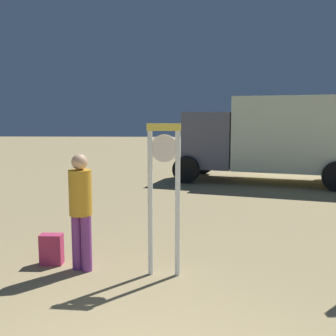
{
  "coord_description": "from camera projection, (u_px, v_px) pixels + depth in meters",
  "views": [
    {
      "loc": [
        0.33,
        -2.68,
        2.24
      ],
      "look_at": [
        0.03,
        5.3,
        1.2
      ],
      "focal_mm": 43.27,
      "sensor_mm": 36.0,
      "label": 1
    }
  ],
  "objects": [
    {
      "name": "box_truck_near",
      "position": [
        285.0,
        136.0,
        13.38
      ],
      "size": [
        6.93,
        4.09,
        2.85
      ],
      "color": "silver",
      "rests_on": "ground_plane"
    },
    {
      "name": "person_near_clock",
      "position": [
        81.0,
        206.0,
        5.79
      ],
      "size": [
        0.33,
        0.33,
        1.7
      ],
      "color": "#7E3888",
      "rests_on": "ground_plane"
    },
    {
      "name": "standing_clock",
      "position": [
        164.0,
        184.0,
        5.57
      ],
      "size": [
        0.46,
        0.12,
        2.13
      ],
      "color": "white",
      "rests_on": "ground_plane"
    },
    {
      "name": "backpack",
      "position": [
        52.0,
        249.0,
        6.12
      ],
      "size": [
        0.33,
        0.23,
        0.46
      ],
      "color": "#BE325A",
      "rests_on": "ground_plane"
    }
  ]
}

